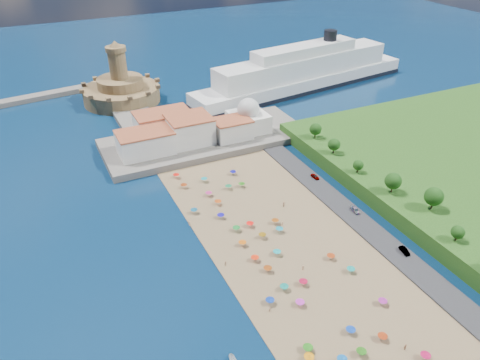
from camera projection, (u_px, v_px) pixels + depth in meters
ground at (262, 241)px, 148.40m from camera, size 700.00×700.00×0.00m
terrace at (206, 139)px, 207.79m from camera, size 90.00×36.00×3.00m
jetty at (137, 120)px, 226.93m from camera, size 18.00×70.00×2.40m
waterfront_buildings at (176, 131)px, 200.20m from camera, size 57.00×29.00×11.00m
domed_building at (248, 118)px, 209.76m from camera, size 16.00×16.00×15.00m
fortress at (121, 90)px, 247.31m from camera, size 40.00×40.00×32.40m
cruise_ship at (303, 73)px, 263.44m from camera, size 140.46×39.62×30.35m
beach_parasols at (282, 263)px, 136.10m from camera, size 32.82×116.32×2.20m
beachgoers at (266, 234)px, 149.68m from camera, size 35.05×93.99×1.89m
parked_cars at (355, 209)px, 161.01m from camera, size 2.21×53.44×1.42m
hillside_trees at (402, 188)px, 156.79m from camera, size 13.45×107.95×7.93m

